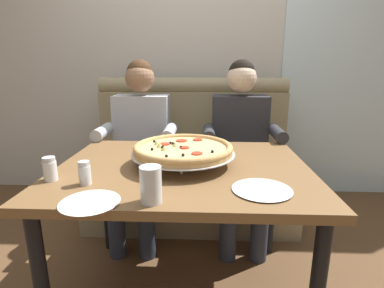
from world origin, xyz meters
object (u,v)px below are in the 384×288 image
diner_left (140,139)px  drinking_glass (151,187)px  dining_table (183,182)px  diner_right (241,141)px  plate_near_right (90,201)px  patio_chair (306,128)px  shaker_parmesan (50,171)px  shaker_oregano (85,175)px  booth_bench (192,168)px  pizza (183,149)px  plate_near_left (262,188)px

diner_left → drinking_glass: diner_left is taller
dining_table → diner_right: 0.77m
drinking_glass → plate_near_right: bearing=-174.9°
dining_table → patio_chair: 2.44m
shaker_parmesan → shaker_oregano: 0.17m
booth_bench → pizza: bearing=-90.0°
shaker_oregano → patio_chair: size_ratio=0.12×
patio_chair → shaker_parmesan: bearing=-129.0°
plate_near_left → patio_chair: 2.55m
diner_right → shaker_oregano: (-0.75, -0.93, 0.08)m
dining_table → diner_left: bearing=118.1°
pizza → plate_near_right: (-0.31, -0.45, -0.07)m
plate_near_left → shaker_oregano: bearing=177.3°
diner_left → plate_near_left: diner_left is taller
booth_bench → drinking_glass: (-0.09, -1.35, 0.41)m
shaker_parmesan → drinking_glass: drinking_glass is taller
shaker_parmesan → diner_left: bearing=77.8°
dining_table → pizza: size_ratio=2.41×
shaker_oregano → drinking_glass: bearing=-26.8°
plate_near_right → diner_right: bearing=58.8°
shaker_parmesan → shaker_oregano: size_ratio=1.04×
diner_right → shaker_oregano: bearing=-128.9°
pizza → shaker_oregano: pizza is taller
pizza → shaker_oregano: size_ratio=5.08×
shaker_oregano → plate_near_left: (0.73, -0.03, -0.03)m
pizza → shaker_parmesan: pizza is taller
plate_near_right → drinking_glass: 0.23m
diner_left → shaker_parmesan: (-0.19, -0.90, 0.09)m
pizza → booth_bench: bearing=90.0°
dining_table → diner_left: diner_left is taller
diner_right → pizza: bearing=-118.9°
diner_left → shaker_oregano: diner_left is taller
shaker_parmesan → plate_near_left: (0.89, -0.07, -0.03)m
diner_left → diner_right: bearing=0.0°
shaker_parmesan → plate_near_left: size_ratio=0.44×
pizza → patio_chair: 2.44m
plate_near_left → pizza: bearing=137.4°
booth_bench → shaker_parmesan: bearing=-115.6°
pizza → plate_near_right: size_ratio=2.35×
dining_table → shaker_oregano: size_ratio=12.23×
diner_left → plate_near_right: bearing=-87.0°
plate_near_left → plate_near_right: 0.66m
booth_bench → shaker_oregano: (-0.39, -1.20, 0.40)m
diner_left → plate_near_left: 1.20m
plate_near_right → plate_near_left: bearing=12.3°
shaker_parmesan → drinking_glass: 0.51m
dining_table → shaker_parmesan: (-0.56, -0.22, 0.13)m
diner_left → shaker_oregano: 0.94m
diner_right → plate_near_left: size_ratio=5.32×
diner_left → diner_right: size_ratio=1.00×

